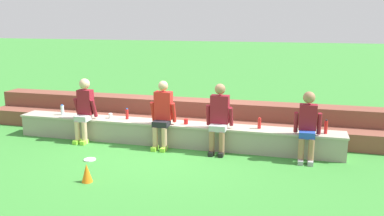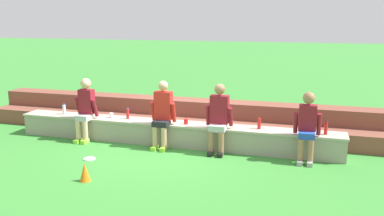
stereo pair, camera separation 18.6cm
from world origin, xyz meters
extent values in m
plane|color=#388433|center=(0.00, 0.00, 0.00)|extent=(80.00, 80.00, 0.00)
cube|color=gray|center=(0.00, 0.24, 0.24)|extent=(7.08, 0.49, 0.48)
cube|color=#ABA28E|center=(0.00, 0.24, 0.47)|extent=(7.12, 0.53, 0.04)
cube|color=brown|center=(0.00, 0.97, 0.19)|extent=(10.06, 0.56, 0.37)
cube|color=brown|center=(0.00, 1.53, 0.37)|extent=(10.06, 0.56, 0.74)
cylinder|color=#DBAD89|center=(-2.00, -0.19, 0.24)|extent=(0.11, 0.11, 0.48)
cylinder|color=#DBAD89|center=(-1.83, -0.19, 0.24)|extent=(0.11, 0.11, 0.48)
cube|color=#8CD833|center=(-2.00, -0.23, 0.04)|extent=(0.10, 0.22, 0.08)
cube|color=#8CD833|center=(-1.83, -0.23, 0.04)|extent=(0.10, 0.22, 0.08)
cube|color=#B2B2B7|center=(-1.92, -0.07, 0.54)|extent=(0.28, 0.30, 0.12)
cube|color=maroon|center=(-1.92, 0.08, 0.86)|extent=(0.32, 0.20, 0.54)
sphere|color=#DBAD89|center=(-1.92, 0.08, 1.27)|extent=(0.23, 0.23, 0.23)
cylinder|color=maroon|center=(-2.12, 0.06, 0.74)|extent=(0.08, 0.22, 0.42)
cylinder|color=maroon|center=(-1.71, 0.06, 0.74)|extent=(0.08, 0.22, 0.42)
cylinder|color=tan|center=(-0.21, -0.19, 0.24)|extent=(0.11, 0.11, 0.48)
cylinder|color=tan|center=(-0.01, -0.19, 0.24)|extent=(0.11, 0.11, 0.48)
cube|color=#8CD833|center=(-0.21, -0.23, 0.04)|extent=(0.10, 0.22, 0.08)
cube|color=#8CD833|center=(-0.01, -0.23, 0.04)|extent=(0.10, 0.22, 0.08)
cube|color=black|center=(-0.11, -0.07, 0.54)|extent=(0.32, 0.30, 0.12)
cube|color=red|center=(-0.11, 0.08, 0.89)|extent=(0.36, 0.20, 0.59)
sphere|color=tan|center=(-0.11, 0.08, 1.30)|extent=(0.20, 0.20, 0.20)
cylinder|color=red|center=(-0.34, 0.06, 0.75)|extent=(0.08, 0.19, 0.43)
cylinder|color=red|center=(0.12, 0.06, 0.75)|extent=(0.08, 0.18, 0.43)
cylinder|color=#996B4C|center=(0.99, -0.19, 0.24)|extent=(0.11, 0.11, 0.48)
cylinder|color=#996B4C|center=(1.19, -0.19, 0.24)|extent=(0.11, 0.11, 0.48)
cube|color=black|center=(0.99, -0.23, 0.04)|extent=(0.10, 0.22, 0.08)
cube|color=black|center=(1.19, -0.23, 0.04)|extent=(0.10, 0.22, 0.08)
cube|color=#B2B2B7|center=(1.09, -0.07, 0.54)|extent=(0.33, 0.30, 0.12)
cube|color=maroon|center=(1.09, 0.08, 0.88)|extent=(0.36, 0.20, 0.57)
sphere|color=#996B4C|center=(1.09, 0.08, 1.29)|extent=(0.21, 0.21, 0.21)
cylinder|color=maroon|center=(0.86, 0.06, 0.75)|extent=(0.08, 0.14, 0.43)
cylinder|color=maroon|center=(1.32, 0.06, 0.75)|extent=(0.08, 0.23, 0.42)
cylinder|color=#996B4C|center=(2.70, -0.21, 0.24)|extent=(0.11, 0.11, 0.48)
cylinder|color=#996B4C|center=(2.88, -0.21, 0.24)|extent=(0.11, 0.11, 0.48)
cube|color=#99999E|center=(2.70, -0.25, 0.04)|extent=(0.10, 0.22, 0.08)
cube|color=#99999E|center=(2.88, -0.25, 0.04)|extent=(0.10, 0.22, 0.08)
cube|color=#2347B2|center=(2.79, -0.08, 0.54)|extent=(0.29, 0.32, 0.12)
cube|color=maroon|center=(2.79, 0.03, 0.84)|extent=(0.32, 0.20, 0.49)
sphere|color=#996B4C|center=(2.79, 0.03, 1.21)|extent=(0.22, 0.22, 0.22)
cylinder|color=maroon|center=(2.58, 0.01, 0.73)|extent=(0.08, 0.19, 0.43)
cylinder|color=maroon|center=(3.00, 0.01, 0.73)|extent=(0.08, 0.15, 0.43)
cylinder|color=red|center=(-1.03, 0.29, 0.60)|extent=(0.07, 0.07, 0.22)
cylinder|color=blue|center=(-1.03, 0.29, 0.72)|extent=(0.04, 0.04, 0.02)
cylinder|color=red|center=(1.87, 0.26, 0.59)|extent=(0.07, 0.07, 0.21)
cylinder|color=red|center=(1.87, 0.26, 0.70)|extent=(0.04, 0.04, 0.02)
cylinder|color=silver|center=(-2.64, 0.27, 0.60)|extent=(0.07, 0.07, 0.22)
cylinder|color=blue|center=(-2.64, 0.27, 0.72)|extent=(0.04, 0.04, 0.02)
cylinder|color=red|center=(3.14, 0.22, 0.61)|extent=(0.07, 0.07, 0.25)
cylinder|color=black|center=(3.14, 0.22, 0.75)|extent=(0.04, 0.04, 0.02)
cylinder|color=red|center=(0.34, 0.21, 0.54)|extent=(0.09, 0.09, 0.11)
cylinder|color=white|center=(-1.42, 0.26, 0.54)|extent=(0.08, 0.08, 0.11)
cylinder|color=white|center=(-1.21, -1.10, 0.01)|extent=(0.23, 0.23, 0.02)
cone|color=orange|center=(-0.72, -2.07, 0.16)|extent=(0.18, 0.18, 0.32)
camera|label=1|loc=(2.60, -7.67, 2.66)|focal=37.71mm
camera|label=2|loc=(2.78, -7.62, 2.66)|focal=37.71mm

